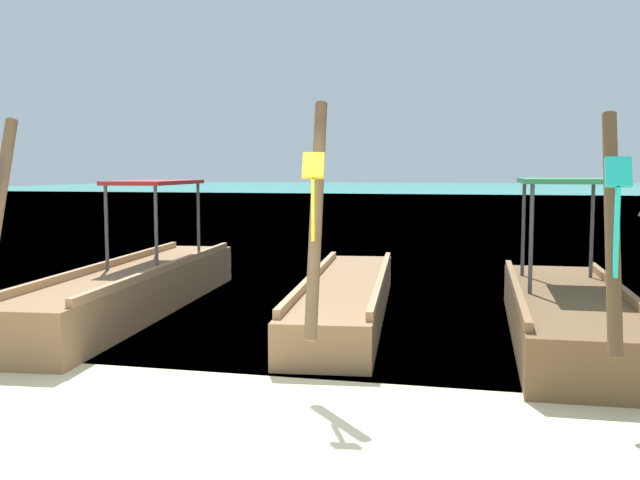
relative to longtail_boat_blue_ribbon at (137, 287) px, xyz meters
name	(u,v)px	position (x,y,z in m)	size (l,w,h in m)	color
ground	(220,424)	(2.92, -4.24, -0.37)	(120.00, 120.00, 0.00)	beige
sea_water	(474,194)	(2.92, 57.21, -0.37)	(120.00, 120.00, 0.00)	#2DB29E
longtail_boat_blue_ribbon	(137,287)	(0.00, 0.00, 0.00)	(1.68, 7.22, 2.57)	olive
longtail_boat_yellow_ribbon	(346,297)	(3.02, 0.35, -0.10)	(1.72, 6.84, 2.73)	olive
longtail_boat_turquoise_ribbon	(568,311)	(5.91, -0.41, -0.02)	(1.45, 5.88, 2.55)	brown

